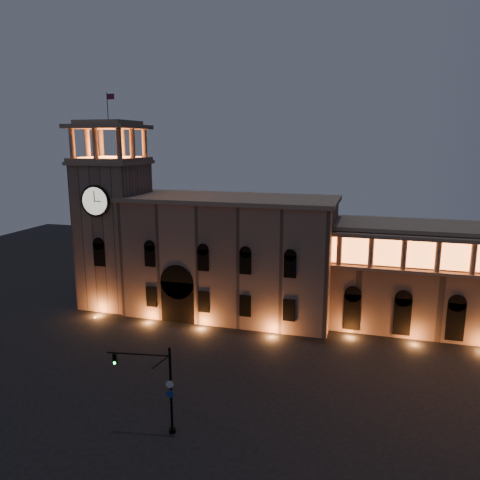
# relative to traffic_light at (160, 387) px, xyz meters

# --- Properties ---
(ground) EXTENTS (160.00, 160.00, 0.00)m
(ground) POSITION_rel_traffic_light_xyz_m (-0.85, 8.17, -4.28)
(ground) COLOR black
(ground) RESTS_ON ground
(government_building) EXTENTS (30.80, 12.80, 17.60)m
(government_building) POSITION_rel_traffic_light_xyz_m (-2.92, 30.10, 4.49)
(government_building) COLOR #7E6252
(government_building) RESTS_ON ground
(clock_tower) EXTENTS (9.80, 9.80, 32.40)m
(clock_tower) POSITION_rel_traffic_light_xyz_m (-21.35, 29.15, 8.22)
(clock_tower) COLOR #7E6252
(clock_tower) RESTS_ON ground
(colonnade_wing) EXTENTS (40.60, 11.50, 14.50)m
(colonnade_wing) POSITION_rel_traffic_light_xyz_m (31.15, 32.09, 3.05)
(colonnade_wing) COLOR #795D4D
(colonnade_wing) RESTS_ON ground
(traffic_light) EXTENTS (5.89, 1.30, 8.15)m
(traffic_light) POSITION_rel_traffic_light_xyz_m (0.00, 0.00, 0.00)
(traffic_light) COLOR black
(traffic_light) RESTS_ON ground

